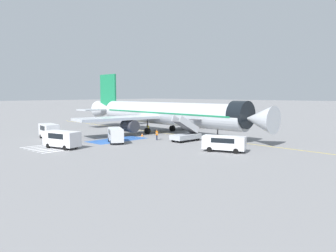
% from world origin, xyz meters
% --- Properties ---
extents(ground_plane, '(600.00, 600.00, 0.00)m').
position_xyz_m(ground_plane, '(0.00, 0.00, 0.00)').
color(ground_plane, slate).
extents(apron_leadline_yellow, '(76.53, 4.95, 0.01)m').
position_xyz_m(apron_leadline_yellow, '(1.10, -0.64, 0.00)').
color(apron_leadline_yellow, gold).
rests_on(apron_leadline_yellow, ground_plane).
extents(apron_stand_patch_blue, '(4.33, 9.31, 0.01)m').
position_xyz_m(apron_stand_patch_blue, '(1.10, -11.84, 0.00)').
color(apron_stand_patch_blue, '#2856A8').
rests_on(apron_stand_patch_blue, ground_plane).
extents(apron_walkway_bar_0, '(0.44, 3.60, 0.01)m').
position_xyz_m(apron_walkway_bar_0, '(-2.50, -23.50, 0.00)').
color(apron_walkway_bar_0, silver).
rests_on(apron_walkway_bar_0, ground_plane).
extents(apron_walkway_bar_1, '(0.44, 3.60, 0.01)m').
position_xyz_m(apron_walkway_bar_1, '(-1.30, -23.50, 0.00)').
color(apron_walkway_bar_1, silver).
rests_on(apron_walkway_bar_1, ground_plane).
extents(apron_walkway_bar_2, '(0.44, 3.60, 0.01)m').
position_xyz_m(apron_walkway_bar_2, '(-0.10, -23.50, 0.00)').
color(apron_walkway_bar_2, silver).
rests_on(apron_walkway_bar_2, ground_plane).
extents(apron_walkway_bar_3, '(0.44, 3.60, 0.01)m').
position_xyz_m(apron_walkway_bar_3, '(1.10, -23.50, 0.00)').
color(apron_walkway_bar_3, silver).
rests_on(apron_walkway_bar_3, ground_plane).
extents(apron_walkway_bar_4, '(0.44, 3.60, 0.01)m').
position_xyz_m(apron_walkway_bar_4, '(2.30, -23.50, 0.00)').
color(apron_walkway_bar_4, silver).
rests_on(apron_walkway_bar_4, ground_plane).
extents(apron_walkway_bar_5, '(0.44, 3.60, 0.01)m').
position_xyz_m(apron_walkway_bar_5, '(3.50, -23.50, 0.00)').
color(apron_walkway_bar_5, silver).
rests_on(apron_walkway_bar_5, ground_plane).
extents(airliner, '(43.24, 31.55, 11.28)m').
position_xyz_m(airliner, '(0.48, -0.60, 3.59)').
color(airliner, '#B7BCC4').
rests_on(airliner, ground_plane).
extents(boarding_stairs_forward, '(2.49, 5.34, 4.02)m').
position_xyz_m(boarding_stairs_forward, '(9.78, -5.74, 0.99)').
color(boarding_stairs_forward, '#ADB2BA').
rests_on(boarding_stairs_forward, ground_plane).
extents(fuel_tanker, '(3.45, 10.52, 3.25)m').
position_xyz_m(fuel_tanker, '(-5.15, 24.23, 1.63)').
color(fuel_tanker, '#38383D').
rests_on(fuel_tanker, ground_plane).
extents(service_van_0, '(5.39, 3.02, 2.24)m').
position_xyz_m(service_van_0, '(1.88, -21.65, 1.34)').
color(service_van_0, silver).
rests_on(service_van_0, ground_plane).
extents(service_van_1, '(4.84, 3.92, 2.14)m').
position_xyz_m(service_van_1, '(3.40, -14.00, 1.28)').
color(service_van_1, silver).
rests_on(service_van_1, ground_plane).
extents(service_van_2, '(5.51, 3.49, 1.94)m').
position_xyz_m(service_van_2, '(18.94, -9.52, 1.17)').
color(service_van_2, silver).
rests_on(service_van_2, ground_plane).
extents(service_van_3, '(4.89, 2.89, 2.33)m').
position_xyz_m(service_van_3, '(-7.86, -18.33, 1.39)').
color(service_van_3, silver).
rests_on(service_van_3, ground_plane).
extents(ground_crew_0, '(0.49, 0.41, 1.70)m').
position_xyz_m(ground_crew_0, '(-0.65, -3.59, 0.98)').
color(ground_crew_0, black).
rests_on(ground_crew_0, ground_plane).
extents(ground_crew_1, '(0.49, 0.38, 1.77)m').
position_xyz_m(ground_crew_1, '(-5.57, -3.25, 1.03)').
color(ground_crew_1, '#2D2D33').
rests_on(ground_crew_1, ground_plane).
extents(ground_crew_2, '(0.49, 0.39, 1.60)m').
position_xyz_m(ground_crew_2, '(5.70, -7.82, 0.91)').
color(ground_crew_2, '#191E38').
rests_on(ground_crew_2, ground_plane).
extents(traffic_cone_0, '(0.43, 0.43, 0.48)m').
position_xyz_m(traffic_cone_0, '(0.62, -6.15, 0.24)').
color(traffic_cone_0, orange).
rests_on(traffic_cone_0, ground_plane).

